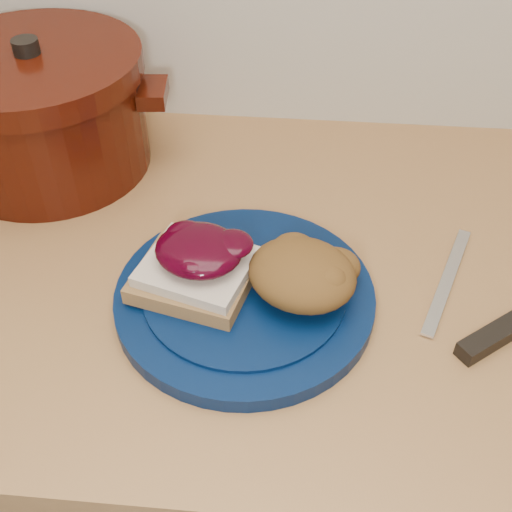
# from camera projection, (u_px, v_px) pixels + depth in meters

# --- Properties ---
(base_cabinet) EXTENTS (4.00, 0.60, 0.86)m
(base_cabinet) POSITION_uv_depth(u_px,v_px,m) (280.00, 468.00, 1.05)
(base_cabinet) COLOR beige
(base_cabinet) RESTS_ON floor
(plate) EXTENTS (0.35, 0.35, 0.02)m
(plate) POSITION_uv_depth(u_px,v_px,m) (245.00, 297.00, 0.67)
(plate) COLOR #04173D
(plate) RESTS_ON wood_countertop
(sandwich) EXTENTS (0.14, 0.12, 0.06)m
(sandwich) POSITION_uv_depth(u_px,v_px,m) (197.00, 265.00, 0.65)
(sandwich) COLOR olive
(sandwich) RESTS_ON plate
(stuffing_mound) EXTENTS (0.14, 0.13, 0.05)m
(stuffing_mound) POSITION_uv_depth(u_px,v_px,m) (302.00, 274.00, 0.64)
(stuffing_mound) COLOR brown
(stuffing_mound) RESTS_ON plate
(butter_knife) EXTENTS (0.07, 0.17, 0.00)m
(butter_knife) POSITION_uv_depth(u_px,v_px,m) (447.00, 279.00, 0.69)
(butter_knife) COLOR silver
(butter_knife) RESTS_ON wood_countertop
(dutch_oven) EXTENTS (0.32, 0.29, 0.17)m
(dutch_oven) POSITION_uv_depth(u_px,v_px,m) (42.00, 110.00, 0.81)
(dutch_oven) COLOR #370E05
(dutch_oven) RESTS_ON wood_countertop
(pepper_grinder) EXTENTS (0.06, 0.06, 0.13)m
(pepper_grinder) POSITION_uv_depth(u_px,v_px,m) (39.00, 94.00, 0.86)
(pepper_grinder) COLOR black
(pepper_grinder) RESTS_ON wood_countertop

